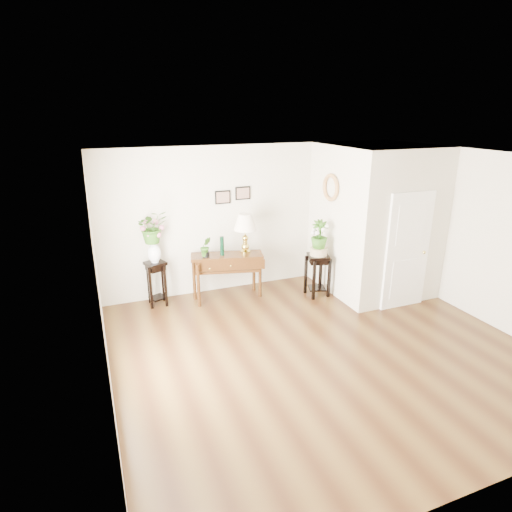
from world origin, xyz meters
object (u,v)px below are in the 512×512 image
console_table (227,277)px  table_lamp (245,234)px  plant_stand_a (157,284)px  plant_stand_b (317,275)px

console_table → table_lamp: size_ratio=1.77×
table_lamp → plant_stand_a: 1.84m
console_table → plant_stand_b: console_table is taller
table_lamp → plant_stand_b: table_lamp is taller
plant_stand_b → plant_stand_a: bearing=166.5°
table_lamp → plant_stand_a: table_lamp is taller
console_table → plant_stand_a: bearing=-175.2°
table_lamp → plant_stand_a: (-1.64, 0.21, -0.81)m
console_table → plant_stand_a: 1.30m
console_table → table_lamp: 0.87m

